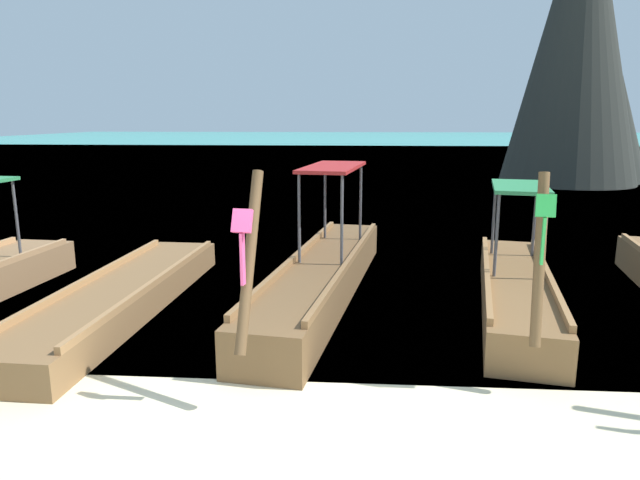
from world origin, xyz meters
TOP-DOWN VIEW (x-y plane):
  - ground at (0.00, 0.00)m, footprint 120.00×120.00m
  - sea_water at (0.00, 61.81)m, footprint 120.00×120.00m
  - longtail_boat_violet_ribbon at (-3.16, 4.08)m, footprint 1.44×6.64m
  - longtail_boat_pink_ribbon at (-0.05, 5.07)m, footprint 2.03×7.51m
  - longtail_boat_green_ribbon at (3.08, 4.60)m, footprint 2.02×5.70m
  - karst_rock at (10.52, 23.47)m, footprint 6.98×6.11m

SIDE VIEW (x-z plane):
  - ground at x=0.00m, z-range 0.00..0.00m
  - sea_water at x=0.00m, z-range 0.00..0.00m
  - longtail_boat_violet_ribbon at x=-3.16m, z-range -0.96..1.45m
  - longtail_boat_green_ribbon at x=3.08m, z-range -0.87..1.57m
  - longtail_boat_pink_ribbon at x=-0.05m, z-range -0.86..1.61m
  - karst_rock at x=10.52m, z-range -0.36..13.37m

